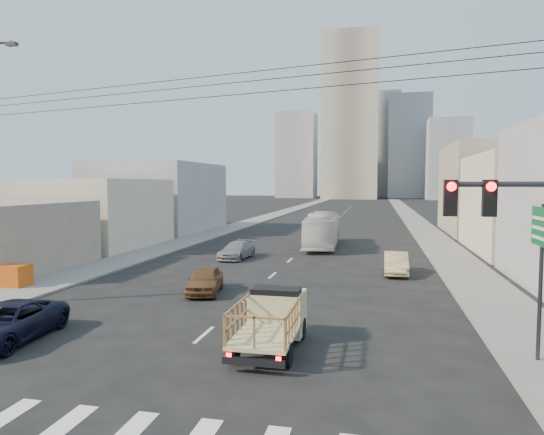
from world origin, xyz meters
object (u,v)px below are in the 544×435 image
at_px(navy_pickup, 7,323).
at_px(sedan_grey, 237,250).
at_px(sedan_tan, 396,263).
at_px(city_bus, 322,230).
at_px(green_sign, 541,245).
at_px(flatbed_pickup, 271,316).
at_px(crate_stack, 12,275).
at_px(sedan_brown, 205,280).

xyz_separation_m(navy_pickup, sedan_grey, (2.55, 20.15, -0.04)).
bearing_deg(sedan_tan, city_bus, 116.58).
bearing_deg(sedan_tan, green_sign, -75.22).
bearing_deg(flatbed_pickup, sedan_grey, 109.83).
height_order(city_bus, sedan_tan, city_bus).
xyz_separation_m(sedan_tan, crate_stack, (-20.42, -8.54, 0.02)).
relative_size(navy_pickup, sedan_tan, 1.19).
distance_m(flatbed_pickup, sedan_brown, 9.09).
relative_size(city_bus, sedan_grey, 2.48).
relative_size(city_bus, sedan_brown, 2.76).
relative_size(navy_pickup, sedan_brown, 1.24).
height_order(navy_pickup, crate_stack, navy_pickup).
xyz_separation_m(sedan_grey, crate_stack, (-8.98, -12.41, 0.06)).
xyz_separation_m(green_sign, crate_stack, (-24.16, 6.01, -3.05)).
bearing_deg(flatbed_pickup, sedan_brown, 124.49).
distance_m(flatbed_pickup, sedan_tan, 15.63).
height_order(sedan_tan, crate_stack, sedan_tan).
bearing_deg(sedan_grey, navy_pickup, -91.36).
bearing_deg(city_bus, sedan_grey, -126.10).
height_order(sedan_grey, crate_stack, sedan_grey).
bearing_deg(green_sign, crate_stack, 166.02).
height_order(navy_pickup, sedan_tan, navy_pickup).
height_order(flatbed_pickup, navy_pickup, flatbed_pickup).
distance_m(sedan_brown, sedan_tan, 12.30).
relative_size(flatbed_pickup, sedan_brown, 1.12).
bearing_deg(sedan_brown, navy_pickup, -126.05).
xyz_separation_m(flatbed_pickup, crate_stack, (-15.75, 6.37, -0.40)).
bearing_deg(sedan_grey, sedan_tan, -12.84).
bearing_deg(sedan_brown, crate_stack, 175.20).
bearing_deg(crate_stack, sedan_brown, 5.98).
relative_size(flatbed_pickup, city_bus, 0.41).
xyz_separation_m(city_bus, sedan_grey, (-5.47, -8.25, -0.88)).
distance_m(green_sign, crate_stack, 25.09).
xyz_separation_m(city_bus, crate_stack, (-14.45, -20.66, -0.82)).
distance_m(navy_pickup, crate_stack, 10.06).
height_order(city_bus, green_sign, green_sign).
xyz_separation_m(flatbed_pickup, green_sign, (8.41, 0.36, 2.65)).
bearing_deg(city_bus, flatbed_pickup, -89.79).
bearing_deg(sedan_brown, sedan_tan, 26.37).
relative_size(flatbed_pickup, navy_pickup, 0.90).
distance_m(flatbed_pickup, navy_pickup, 9.43).
bearing_deg(sedan_grey, sedan_brown, -75.95).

